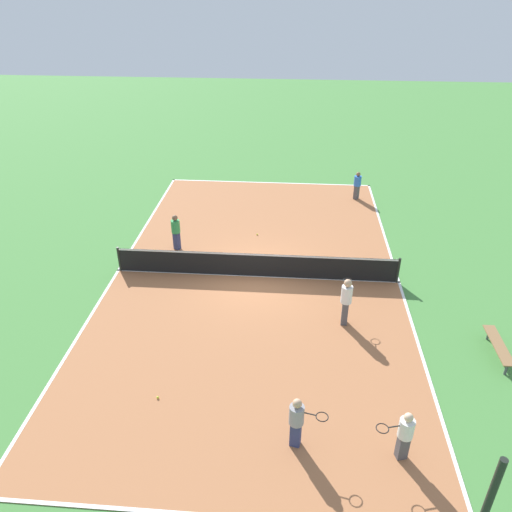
# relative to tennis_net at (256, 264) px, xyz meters

# --- Properties ---
(ground_plane) EXTENTS (80.00, 80.00, 0.00)m
(ground_plane) POSITION_rel_tennis_net_xyz_m (0.00, 0.00, -0.54)
(ground_plane) COLOR #47843D
(court_surface) EXTENTS (10.84, 19.45, 0.02)m
(court_surface) POSITION_rel_tennis_net_xyz_m (0.00, 0.00, -0.53)
(court_surface) COLOR #AD6B42
(court_surface) RESTS_ON ground_plane
(tennis_net) EXTENTS (10.64, 0.10, 1.01)m
(tennis_net) POSITION_rel_tennis_net_xyz_m (0.00, 0.00, 0.00)
(tennis_net) COLOR black
(tennis_net) RESTS_ON court_surface
(bench) EXTENTS (0.36, 1.88, 0.45)m
(bench) POSITION_rel_tennis_net_xyz_m (-7.59, 3.93, -0.14)
(bench) COLOR olive
(bench) RESTS_ON ground_plane
(player_near_white) EXTENTS (0.42, 0.96, 1.70)m
(player_near_white) POSITION_rel_tennis_net_xyz_m (-3.12, 2.69, 0.46)
(player_near_white) COLOR #4C4C51
(player_near_white) RESTS_ON court_surface
(player_far_green) EXTENTS (0.49, 0.49, 1.54)m
(player_far_green) POSITION_rel_tennis_net_xyz_m (3.45, -1.88, 0.36)
(player_far_green) COLOR navy
(player_far_green) RESTS_ON court_surface
(player_baseline_gray) EXTENTS (0.98, 0.53, 1.50)m
(player_baseline_gray) POSITION_rel_tennis_net_xyz_m (-1.59, 7.68, 0.33)
(player_baseline_gray) COLOR navy
(player_baseline_gray) RESTS_ON court_surface
(player_near_blue) EXTENTS (0.50, 0.50, 1.42)m
(player_near_blue) POSITION_rel_tennis_net_xyz_m (-4.49, -7.81, 0.28)
(player_near_blue) COLOR #4C4C51
(player_near_blue) RESTS_ON court_surface
(player_far_white) EXTENTS (0.99, 0.56, 1.43)m
(player_far_white) POSITION_rel_tennis_net_xyz_m (-4.09, 7.84, 0.29)
(player_far_white) COLOR #4C4C51
(player_far_white) RESTS_ON court_surface
(tennis_ball_far_baseline) EXTENTS (0.07, 0.07, 0.07)m
(tennis_ball_far_baseline) POSITION_rel_tennis_net_xyz_m (4.33, -1.60, -0.48)
(tennis_ball_far_baseline) COLOR #CCE033
(tennis_ball_far_baseline) RESTS_ON court_surface
(tennis_ball_left_sideline) EXTENTS (0.07, 0.07, 0.07)m
(tennis_ball_left_sideline) POSITION_rel_tennis_net_xyz_m (2.17, 6.46, -0.48)
(tennis_ball_left_sideline) COLOR #CCE033
(tennis_ball_left_sideline) RESTS_ON court_surface
(tennis_ball_near_net) EXTENTS (0.07, 0.07, 0.07)m
(tennis_ball_near_net) POSITION_rel_tennis_net_xyz_m (0.22, -3.38, -0.48)
(tennis_ball_near_net) COLOR #CCE033
(tennis_ball_near_net) RESTS_ON court_surface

